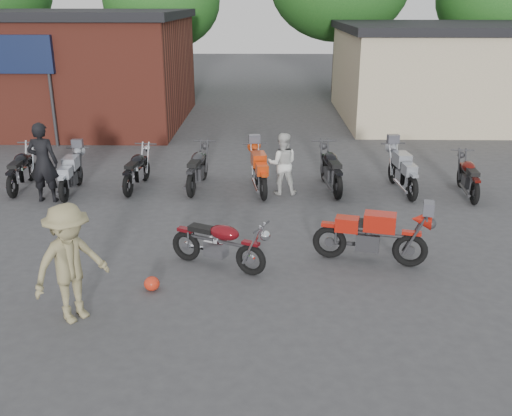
{
  "coord_description": "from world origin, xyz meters",
  "views": [
    {
      "loc": [
        0.32,
        -8.77,
        4.64
      ],
      "look_at": [
        0.15,
        1.44,
        0.9
      ],
      "focal_mm": 40.0,
      "sensor_mm": 36.0,
      "label": 1
    }
  ],
  "objects_px": {
    "vintage_motorcycle": "(219,241)",
    "person_tan": "(70,263)",
    "row_bike_3": "(197,166)",
    "row_bike_7": "(469,175)",
    "person_light": "(282,164)",
    "row_bike_2": "(137,168)",
    "row_bike_6": "(403,169)",
    "helmet": "(152,284)",
    "sportbike": "(372,233)",
    "row_bike_0": "(21,167)",
    "person_dark": "(43,162)",
    "row_bike_5": "(331,167)",
    "row_bike_4": "(259,169)",
    "row_bike_1": "(71,172)"
  },
  "relations": [
    {
      "from": "helmet",
      "to": "row_bike_1",
      "type": "relative_size",
      "value": 0.14
    },
    {
      "from": "row_bike_6",
      "to": "person_light",
      "type": "bearing_deg",
      "value": 88.28
    },
    {
      "from": "sportbike",
      "to": "row_bike_3",
      "type": "xyz_separation_m",
      "value": [
        -3.74,
        4.45,
        -0.0
      ]
    },
    {
      "from": "person_light",
      "to": "row_bike_2",
      "type": "distance_m",
      "value": 3.79
    },
    {
      "from": "sportbike",
      "to": "row_bike_0",
      "type": "xyz_separation_m",
      "value": [
        -8.3,
        4.31,
        -0.02
      ]
    },
    {
      "from": "sportbike",
      "to": "person_tan",
      "type": "xyz_separation_m",
      "value": [
        -4.89,
        -2.09,
        0.35
      ]
    },
    {
      "from": "sportbike",
      "to": "row_bike_0",
      "type": "bearing_deg",
      "value": 166.63
    },
    {
      "from": "person_dark",
      "to": "row_bike_7",
      "type": "relative_size",
      "value": 1.05
    },
    {
      "from": "person_light",
      "to": "row_bike_4",
      "type": "distance_m",
      "value": 0.65
    },
    {
      "from": "vintage_motorcycle",
      "to": "sportbike",
      "type": "xyz_separation_m",
      "value": [
        2.81,
        0.29,
        0.05
      ]
    },
    {
      "from": "sportbike",
      "to": "helmet",
      "type": "distance_m",
      "value": 4.09
    },
    {
      "from": "person_tan",
      "to": "row_bike_0",
      "type": "bearing_deg",
      "value": 70.29
    },
    {
      "from": "row_bike_2",
      "to": "person_tan",
      "type": "bearing_deg",
      "value": -169.98
    },
    {
      "from": "row_bike_7",
      "to": "person_tan",
      "type": "bearing_deg",
      "value": 131.9
    },
    {
      "from": "helmet",
      "to": "row_bike_0",
      "type": "height_order",
      "value": "row_bike_0"
    },
    {
      "from": "person_dark",
      "to": "row_bike_5",
      "type": "xyz_separation_m",
      "value": [
        7.02,
        1.02,
        -0.37
      ]
    },
    {
      "from": "person_light",
      "to": "row_bike_4",
      "type": "height_order",
      "value": "person_light"
    },
    {
      "from": "row_bike_3",
      "to": "row_bike_7",
      "type": "height_order",
      "value": "row_bike_3"
    },
    {
      "from": "helmet",
      "to": "row_bike_4",
      "type": "relative_size",
      "value": 0.13
    },
    {
      "from": "helmet",
      "to": "person_tan",
      "type": "height_order",
      "value": "person_tan"
    },
    {
      "from": "sportbike",
      "to": "row_bike_5",
      "type": "distance_m",
      "value": 4.38
    },
    {
      "from": "row_bike_7",
      "to": "person_dark",
      "type": "bearing_deg",
      "value": 98.09
    },
    {
      "from": "vintage_motorcycle",
      "to": "row_bike_1",
      "type": "distance_m",
      "value": 5.91
    },
    {
      "from": "row_bike_1",
      "to": "row_bike_3",
      "type": "height_order",
      "value": "row_bike_3"
    },
    {
      "from": "vintage_motorcycle",
      "to": "person_light",
      "type": "xyz_separation_m",
      "value": [
        1.25,
        4.32,
        0.24
      ]
    },
    {
      "from": "helmet",
      "to": "person_tan",
      "type": "xyz_separation_m",
      "value": [
        -1.0,
        -0.93,
        0.81
      ]
    },
    {
      "from": "row_bike_2",
      "to": "row_bike_4",
      "type": "height_order",
      "value": "row_bike_4"
    },
    {
      "from": "helmet",
      "to": "row_bike_5",
      "type": "xyz_separation_m",
      "value": [
        3.6,
        5.54,
        0.48
      ]
    },
    {
      "from": "person_dark",
      "to": "person_light",
      "type": "xyz_separation_m",
      "value": [
        5.75,
        0.68,
        -0.19
      ]
    },
    {
      "from": "row_bike_2",
      "to": "row_bike_7",
      "type": "relative_size",
      "value": 1.02
    },
    {
      "from": "row_bike_2",
      "to": "row_bike_7",
      "type": "height_order",
      "value": "row_bike_2"
    },
    {
      "from": "row_bike_0",
      "to": "person_light",
      "type": "bearing_deg",
      "value": -97.04
    },
    {
      "from": "row_bike_2",
      "to": "row_bike_6",
      "type": "xyz_separation_m",
      "value": [
        6.83,
        -0.17,
        0.04
      ]
    },
    {
      "from": "row_bike_6",
      "to": "row_bike_2",
      "type": "bearing_deg",
      "value": 82.86
    },
    {
      "from": "person_tan",
      "to": "row_bike_1",
      "type": "bearing_deg",
      "value": 60.59
    },
    {
      "from": "row_bike_7",
      "to": "row_bike_3",
      "type": "bearing_deg",
      "value": 90.62
    },
    {
      "from": "sportbike",
      "to": "row_bike_2",
      "type": "distance_m",
      "value": 6.91
    },
    {
      "from": "vintage_motorcycle",
      "to": "row_bike_3",
      "type": "relative_size",
      "value": 0.93
    },
    {
      "from": "sportbike",
      "to": "row_bike_0",
      "type": "height_order",
      "value": "sportbike"
    },
    {
      "from": "row_bike_1",
      "to": "row_bike_6",
      "type": "distance_m",
      "value": 8.41
    },
    {
      "from": "sportbike",
      "to": "row_bike_0",
      "type": "relative_size",
      "value": 1.03
    },
    {
      "from": "person_light",
      "to": "vintage_motorcycle",
      "type": "bearing_deg",
      "value": 74.46
    },
    {
      "from": "row_bike_0",
      "to": "row_bike_3",
      "type": "height_order",
      "value": "row_bike_3"
    },
    {
      "from": "person_tan",
      "to": "row_bike_7",
      "type": "bearing_deg",
      "value": -10.52
    },
    {
      "from": "person_tan",
      "to": "row_bike_0",
      "type": "xyz_separation_m",
      "value": [
        -3.41,
        6.4,
        -0.36
      ]
    },
    {
      "from": "sportbike",
      "to": "row_bike_1",
      "type": "relative_size",
      "value": 1.08
    },
    {
      "from": "row_bike_3",
      "to": "row_bike_6",
      "type": "height_order",
      "value": "same"
    },
    {
      "from": "vintage_motorcycle",
      "to": "person_tan",
      "type": "height_order",
      "value": "person_tan"
    },
    {
      "from": "vintage_motorcycle",
      "to": "helmet",
      "type": "height_order",
      "value": "vintage_motorcycle"
    },
    {
      "from": "person_light",
      "to": "row_bike_7",
      "type": "bearing_deg",
      "value": 179.89
    }
  ]
}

